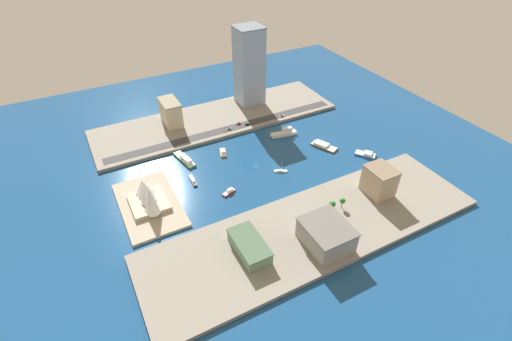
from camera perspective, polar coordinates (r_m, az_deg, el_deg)
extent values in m
plane|color=navy|center=(314.24, 0.07, 0.92)|extent=(440.00, 440.00, 0.00)
cube|color=gray|center=(260.24, 8.93, -8.68)|extent=(70.00, 240.00, 2.86)
cube|color=gray|center=(378.09, -5.99, 7.84)|extent=(70.00, 240.00, 2.86)
cube|color=#A89E89|center=(285.46, -15.95, -5.03)|extent=(69.10, 40.72, 2.00)
cube|color=#38383D|center=(357.41, -4.43, 6.33)|extent=(10.30, 228.00, 0.15)
cube|color=blue|center=(338.10, 16.33, 2.34)|extent=(18.42, 16.52, 1.77)
cone|color=blue|center=(338.92, 14.83, 2.74)|extent=(2.24, 2.24, 1.60)
cube|color=white|center=(336.89, 16.72, 2.52)|extent=(9.08, 9.04, 2.08)
cube|color=beige|center=(337.59, 16.36, 2.47)|extent=(17.68, 15.86, 0.10)
cube|color=white|center=(306.89, 3.80, -0.09)|extent=(7.58, 10.67, 0.93)
cone|color=white|center=(307.25, 4.84, -0.10)|extent=(1.14, 1.14, 0.84)
cube|color=white|center=(306.31, 3.62, 0.04)|extent=(3.68, 4.56, 0.82)
cube|color=beige|center=(306.58, 3.81, -0.02)|extent=(7.28, 10.25, 0.10)
cylinder|color=silver|center=(303.76, 3.94, 0.69)|extent=(0.24, 0.24, 9.55)
cube|color=red|center=(285.81, -4.17, -3.37)|extent=(7.19, 11.40, 1.46)
cone|color=red|center=(282.95, -5.02, -3.93)|extent=(1.67, 1.67, 1.31)
cube|color=white|center=(285.37, -3.99, -2.97)|extent=(3.79, 5.02, 2.05)
cube|color=beige|center=(285.31, -4.18, -3.25)|extent=(6.90, 10.95, 0.10)
cube|color=brown|center=(340.63, 10.34, 3.63)|extent=(25.07, 17.85, 1.57)
cone|color=brown|center=(336.53, 12.15, 2.90)|extent=(1.88, 1.88, 1.41)
cube|color=white|center=(340.69, 9.95, 4.04)|extent=(14.52, 12.02, 1.95)
cube|color=beige|center=(340.17, 10.36, 3.74)|extent=(24.07, 17.14, 0.10)
cube|color=#1E284C|center=(300.19, -9.62, -1.54)|extent=(15.31, 4.10, 1.58)
cone|color=#1E284C|center=(306.37, -10.03, -0.67)|extent=(1.52, 1.52, 1.43)
cube|color=white|center=(297.70, -9.56, -1.46)|extent=(5.46, 2.65, 2.06)
cube|color=beige|center=(299.66, -9.64, -1.41)|extent=(14.70, 3.94, 0.10)
cube|color=orange|center=(328.02, -5.06, 2.72)|extent=(13.45, 8.39, 1.85)
cone|color=orange|center=(333.62, -5.18, 3.37)|extent=(2.09, 2.09, 1.66)
cube|color=white|center=(326.00, -5.06, 2.91)|extent=(5.35, 4.88, 2.27)
cube|color=beige|center=(327.47, -5.07, 2.86)|extent=(12.91, 8.05, 0.10)
cube|color=silver|center=(352.72, 4.25, 5.60)|extent=(10.62, 25.21, 2.97)
cone|color=silver|center=(348.68, 2.24, 5.27)|extent=(3.10, 3.10, 2.67)
cube|color=white|center=(351.75, 4.75, 6.21)|extent=(5.44, 9.65, 4.68)
cube|color=beige|center=(351.91, 4.26, 5.81)|extent=(10.19, 24.20, 0.10)
cube|color=#2D8C4C|center=(323.79, -10.87, 1.63)|extent=(28.35, 11.92, 2.22)
cone|color=#2D8C4C|center=(334.54, -12.10, 2.75)|extent=(2.34, 2.34, 2.00)
cube|color=white|center=(320.17, -10.67, 1.79)|extent=(14.32, 6.90, 3.08)
cube|color=beige|center=(323.13, -10.89, 1.80)|extent=(27.21, 11.44, 0.10)
cube|color=#8C9EB2|center=(389.66, -1.05, 15.55)|extent=(24.17, 25.64, 77.59)
cube|color=slate|center=(376.76, -1.12, 21.09)|extent=(25.14, 26.67, 0.80)
cube|color=#C6B793|center=(369.48, -12.87, 8.59)|extent=(27.33, 15.02, 22.77)
cube|color=gray|center=(364.11, -13.13, 10.21)|extent=(28.42, 15.62, 0.80)
cube|color=gray|center=(244.84, 10.65, -9.66)|extent=(30.37, 26.39, 14.88)
cube|color=slate|center=(239.23, 10.86, -8.38)|extent=(31.59, 27.45, 0.80)
cube|color=slate|center=(238.72, -1.01, -11.55)|extent=(31.56, 16.27, 8.35)
cube|color=#47624A|center=(235.28, -1.02, -10.82)|extent=(32.82, 16.92, 0.80)
cube|color=tan|center=(289.91, 18.27, -1.57)|extent=(20.84, 17.65, 21.21)
cube|color=#7C6B55|center=(283.45, 18.70, 0.16)|extent=(21.68, 18.36, 0.80)
cylinder|color=black|center=(379.51, 4.10, 8.41)|extent=(0.26, 0.64, 0.64)
cylinder|color=black|center=(378.23, 4.24, 8.29)|extent=(0.26, 0.64, 0.64)
cylinder|color=black|center=(377.98, 3.68, 8.30)|extent=(0.26, 0.64, 0.64)
cylinder|color=black|center=(376.70, 3.83, 8.18)|extent=(0.26, 0.64, 0.64)
cube|color=white|center=(377.95, 3.96, 8.34)|extent=(2.01, 4.58, 0.80)
cube|color=#262D38|center=(377.50, 3.94, 8.42)|extent=(1.75, 2.57, 0.63)
cylinder|color=black|center=(357.54, -3.91, 6.44)|extent=(0.27, 0.65, 0.64)
cylinder|color=black|center=(356.28, -3.82, 6.33)|extent=(0.27, 0.65, 0.64)
cylinder|color=black|center=(356.54, -4.40, 6.32)|extent=(0.27, 0.65, 0.64)
cylinder|color=black|center=(355.28, -4.31, 6.21)|extent=(0.27, 0.65, 0.64)
cube|color=#B7B7BC|center=(356.24, -4.11, 6.37)|extent=(1.95, 4.74, 0.85)
cube|color=#262D38|center=(355.80, -4.15, 6.46)|extent=(1.66, 2.68, 0.57)
cylinder|color=black|center=(364.30, -1.15, 7.17)|extent=(0.27, 0.65, 0.64)
cylinder|color=black|center=(362.91, -1.03, 7.04)|extent=(0.27, 0.65, 0.64)
cylinder|color=black|center=(363.12, -1.63, 7.05)|extent=(0.27, 0.65, 0.64)
cylinder|color=black|center=(361.72, -1.51, 6.92)|extent=(0.27, 0.65, 0.64)
cube|color=black|center=(362.88, -1.33, 7.08)|extent=(2.14, 4.83, 0.71)
cube|color=#262D38|center=(362.50, -1.37, 7.15)|extent=(1.83, 2.73, 0.47)
cylinder|color=black|center=(362.86, -2.83, 6.99)|extent=(0.27, 0.65, 0.64)
cylinder|color=black|center=(364.23, -2.96, 7.12)|extent=(0.27, 0.65, 0.64)
cylinder|color=black|center=(364.02, -2.41, 7.11)|extent=(0.27, 0.65, 0.64)
cylinder|color=black|center=(365.39, -2.54, 7.24)|extent=(0.27, 0.65, 0.64)
cube|color=red|center=(363.97, -2.69, 7.16)|extent=(2.11, 4.36, 0.81)
cube|color=#262D38|center=(363.73, -2.66, 7.25)|extent=(1.82, 2.46, 0.46)
cylinder|color=black|center=(349.73, -4.69, 6.07)|extent=(0.18, 0.18, 5.50)
cube|color=black|center=(348.05, -4.72, 6.53)|extent=(0.36, 0.36, 1.00)
sphere|color=red|center=(347.87, -4.72, 6.58)|extent=(0.24, 0.24, 0.24)
sphere|color=yellow|center=(348.05, -4.72, 6.53)|extent=(0.24, 0.24, 0.24)
sphere|color=green|center=(348.23, -4.72, 6.48)|extent=(0.24, 0.24, 0.24)
cube|color=#BCAD93|center=(283.83, -16.03, -4.66)|extent=(29.36, 26.28, 3.00)
cone|color=white|center=(266.23, -15.72, -4.53)|extent=(11.83, 9.46, 21.15)
cone|color=white|center=(271.20, -15.88, -4.33)|extent=(11.59, 10.23, 16.27)
cone|color=white|center=(277.93, -16.35, -3.24)|extent=(14.11, 11.31, 17.40)
cone|color=white|center=(284.91, -16.66, -2.66)|extent=(12.98, 12.01, 12.64)
cone|color=white|center=(289.57, -16.87, -2.27)|extent=(14.74, 13.44, 11.25)
cylinder|color=brown|center=(275.29, 12.96, -5.13)|extent=(0.50, 0.50, 4.48)
sphere|color=#2D7233|center=(272.73, 13.07, -4.53)|extent=(4.13, 4.13, 4.13)
cylinder|color=brown|center=(270.88, 11.45, -5.71)|extent=(0.50, 0.50, 4.48)
sphere|color=#2D7233|center=(268.10, 11.56, -5.06)|extent=(4.80, 4.80, 4.80)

